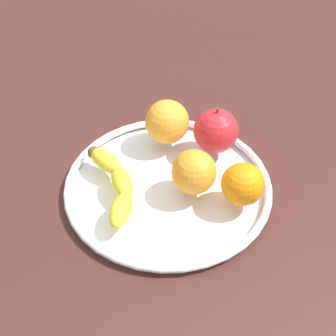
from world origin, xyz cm
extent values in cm
cube|color=#3E1E19|center=(0.00, 0.00, -2.00)|extent=(156.84, 156.84, 4.00)
cylinder|color=white|center=(0.00, 0.00, 0.30)|extent=(31.10, 31.10, 0.60)
torus|color=white|center=(0.00, 0.00, 1.20)|extent=(32.40, 32.40, 1.20)
ellipsoid|color=yellow|center=(-7.53, 6.23, 3.31)|extent=(6.93, 3.92, 3.02)
ellipsoid|color=yellow|center=(-2.05, 6.84, 3.31)|extent=(7.21, 5.14, 3.02)
ellipsoid|color=yellow|center=(2.45, 10.01, 3.31)|extent=(6.55, 6.95, 3.02)
ellipsoid|color=brown|center=(4.36, 12.26, 3.31)|extent=(2.91, 2.89, 2.11)
sphere|color=red|center=(8.50, -7.21, 5.49)|extent=(7.37, 7.37, 7.37)
cylinder|color=#593819|center=(8.50, -7.21, 9.37)|extent=(0.44, 0.44, 1.20)
sphere|color=orange|center=(-2.87, -11.07, 5.00)|extent=(6.40, 6.40, 6.40)
sphere|color=orange|center=(10.30, 0.83, 5.48)|extent=(7.37, 7.37, 7.37)
sphere|color=orange|center=(-0.99, -3.93, 5.20)|extent=(6.80, 6.80, 6.80)
camera|label=1|loc=(-50.98, -3.37, 54.26)|focal=50.39mm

